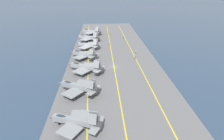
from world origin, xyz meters
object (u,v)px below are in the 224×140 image
parked_jet_second (75,121)px  parked_jet_fourth (85,67)px  parked_jet_eighth (91,31)px  crew_brown_vest (109,33)px  parked_jet_sixth (88,45)px  parked_jet_seventh (88,37)px  crew_blue_vest (135,57)px  crew_yellow_vest (136,52)px  crew_purple_vest (109,44)px  parked_jet_third (78,87)px  crew_red_vest (124,38)px  parked_jet_fifth (83,54)px

parked_jet_second → parked_jet_fourth: (35.91, -0.39, 0.23)m
parked_jet_eighth → crew_brown_vest: 13.14m
parked_jet_eighth → parked_jet_sixth: bearing=179.3°
parked_jet_seventh → parked_jet_eighth: 16.90m
crew_blue_vest → crew_yellow_vest: crew_blue_vest is taller
crew_purple_vest → crew_yellow_vest: size_ratio=0.96×
parked_jet_third → crew_red_vest: (71.55, -23.87, -1.63)m
parked_jet_fourth → parked_jet_seventh: size_ratio=1.00×
crew_blue_vest → parked_jet_seventh: bearing=35.1°
crew_purple_vest → parked_jet_eighth: bearing=22.8°
crew_blue_vest → parked_jet_sixth: bearing=52.5°
parked_jet_eighth → crew_brown_vest: bearing=-89.4°
parked_jet_sixth → crew_purple_vest: 13.70m
parked_jet_seventh → crew_brown_vest: parked_jet_seventh is taller
parked_jet_third → crew_brown_vest: (85.43, -14.28, -1.65)m
crew_red_vest → parked_jet_third: bearing=161.5°
parked_jet_third → parked_jet_seventh: bearing=0.1°
parked_jet_third → parked_jet_sixth: parked_jet_third is taller
parked_jet_eighth → crew_brown_vest: (0.15, -13.06, -1.49)m
parked_jet_third → parked_jet_second: bearing=-176.9°
parked_jet_fourth → crew_red_vest: size_ratio=9.72×
parked_jet_fourth → crew_yellow_vest: (23.48, -25.84, -1.49)m
crew_purple_vest → parked_jet_sixth: bearing=114.6°
parked_jet_third → crew_purple_vest: 58.28m
parked_jet_fourth → parked_jet_fifth: bearing=6.6°
parked_jet_seventh → crew_brown_vest: 22.29m
parked_jet_fifth → crew_red_vest: bearing=-33.4°
parked_jet_fourth → parked_jet_third: bearing=175.6°
parked_jet_fifth → crew_brown_vest: 53.04m
parked_jet_fourth → parked_jet_fifth: (16.85, 1.94, -0.01)m
parked_jet_fourth → parked_jet_eighth: 67.60m
crew_blue_vest → crew_brown_vest: (53.19, 11.09, -0.04)m
crew_purple_vest → parked_jet_fifth: bearing=148.2°
crew_red_vest → parked_jet_sixth: bearing=131.6°
crew_blue_vest → crew_purple_vest: crew_blue_vest is taller
parked_jet_sixth → crew_purple_vest: (5.68, -12.38, -1.42)m
parked_jet_fifth → parked_jet_eighth: 50.78m
crew_blue_vest → parked_jet_fifth: bearing=84.9°
parked_jet_sixth → crew_brown_vest: 36.94m
parked_jet_fifth → crew_yellow_vest: size_ratio=8.54×
parked_jet_fifth → crew_red_vest: (37.01, -24.44, -1.49)m
parked_jet_seventh → crew_brown_vest: bearing=-40.2°
parked_jet_second → crew_yellow_vest: bearing=-23.8°
parked_jet_sixth → parked_jet_fourth: bearing=-179.1°
parked_jet_second → parked_jet_third: 18.25m
parked_jet_sixth → parked_jet_second: bearing=-179.9°
parked_jet_sixth → parked_jet_seventh: bearing=3.0°
parked_jet_sixth → parked_jet_eighth: size_ratio=0.91×
parked_jet_second → parked_jet_seventh: (86.66, 1.04, 0.11)m
crew_purple_vest → parked_jet_fourth: bearing=163.1°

